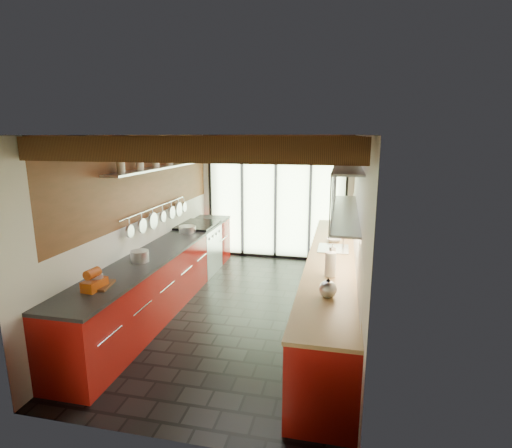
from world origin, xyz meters
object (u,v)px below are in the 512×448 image
(bowl, at_px, (334,240))
(paper_towel, at_px, (330,264))
(soap_bottle, at_px, (332,249))
(stand_mixer, at_px, (95,281))
(kettle, at_px, (328,288))

(bowl, bearing_deg, paper_towel, -90.00)
(paper_towel, height_order, soap_bottle, paper_towel)
(stand_mixer, bearing_deg, kettle, 7.76)
(stand_mixer, xyz_separation_m, bowl, (2.54, 2.63, -0.07))
(stand_mixer, xyz_separation_m, paper_towel, (2.54, 0.99, 0.05))
(paper_towel, distance_m, soap_bottle, 0.91)
(stand_mixer, relative_size, soap_bottle, 1.73)
(kettle, relative_size, soap_bottle, 1.55)
(stand_mixer, xyz_separation_m, soap_bottle, (2.54, 1.89, -0.01))
(stand_mixer, distance_m, soap_bottle, 3.17)
(paper_towel, height_order, bowl, paper_towel)
(stand_mixer, height_order, kettle, stand_mixer)
(stand_mixer, distance_m, kettle, 2.56)
(stand_mixer, distance_m, bowl, 3.66)
(paper_towel, bearing_deg, soap_bottle, 90.00)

